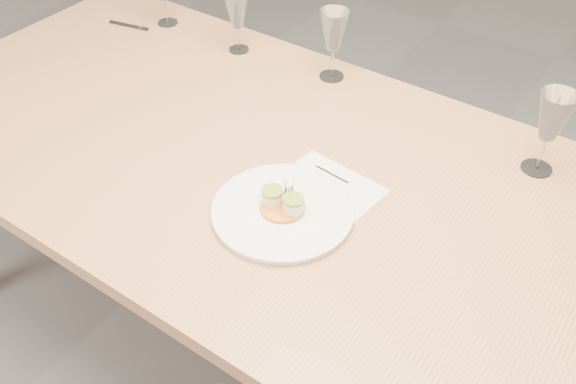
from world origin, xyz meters
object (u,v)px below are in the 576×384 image
Objects in this scene: recipe_sheet at (310,201)px; dinner_plate at (283,210)px; ballpoint_pen at (129,25)px; wine_glass_3 at (553,118)px; wine_glass_2 at (334,32)px; dining_table at (323,205)px; wine_glass_1 at (237,12)px.

dinner_plate is at bearing -105.21° from recipe_sheet.
ballpoint_pen is 0.67× the size of wine_glass_3.
recipe_sheet is 0.55m from wine_glass_2.
dinner_plate is 0.07m from recipe_sheet.
dining_table is at bearing -138.77° from wine_glass_3.
recipe_sheet is at bearing -82.26° from dining_table.
wine_glass_1 is (-0.53, 0.51, 0.11)m from dinner_plate.
wine_glass_3 is at bearing 41.23° from dining_table.
dining_table is 0.51m from wine_glass_2.
wine_glass_3 reaches higher than recipe_sheet.
ballpoint_pen is at bearing -170.42° from wine_glass_2.
wine_glass_3 is (0.38, 0.34, 0.21)m from dining_table.
wine_glass_3 reaches higher than dinner_plate.
wine_glass_3 is (0.62, -0.07, 0.01)m from wine_glass_2.
dinner_plate is 1.56× the size of wine_glass_2.
wine_glass_2 is (-0.25, 0.48, 0.14)m from recipe_sheet.
ballpoint_pen is (-0.92, 0.43, -0.01)m from dinner_plate.
wine_glass_1 is at bearing -174.18° from wine_glass_2.
dinner_plate is 2.23× the size of ballpoint_pen.
dinner_plate is at bearing -68.07° from wine_glass_2.
dinner_plate is 0.63m from wine_glass_3.
wine_glass_2 is 0.96× the size of wine_glass_3.
recipe_sheet is (0.03, 0.07, -0.01)m from dinner_plate.
wine_glass_2 is (-0.24, 0.41, 0.21)m from dining_table.
dinner_plate is at bearing -43.97° from wine_glass_1.
recipe_sheet is 0.72m from wine_glass_1.
recipe_sheet is at bearing -38.49° from wine_glass_1.
recipe_sheet is 1.57× the size of wine_glass_2.
wine_glass_3 is at bearing -6.50° from wine_glass_2.
dining_table is 7.61× the size of recipe_sheet.
recipe_sheet is at bearing 69.26° from dinner_plate.
dinner_plate reaches higher than dining_table.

